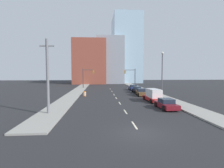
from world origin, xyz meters
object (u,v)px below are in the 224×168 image
object	(u,v)px
sedan_black	(137,90)
sedan_maroon	(166,104)
traffic_barrel	(85,94)
sedan_brown	(142,92)
traffic_signal_left	(86,76)
sedan_blue	(133,88)
utility_pole_left_near	(48,76)
traffic_signal_right	(132,76)
box_truck_red	(153,95)
street_lamp	(162,71)

from	to	relation	value
sedan_black	sedan_maroon	bearing A→B (deg)	-88.61
traffic_barrel	sedan_brown	xyz separation A→B (m)	(11.88, -0.09, 0.21)
traffic_signal_left	sedan_maroon	bearing A→B (deg)	-68.08
traffic_signal_left	sedan_blue	world-z (taller)	traffic_signal_left
utility_pole_left_near	sedan_maroon	size ratio (longest dim) A/B	1.93
traffic_signal_right	box_truck_red	size ratio (longest dim) A/B	1.02
traffic_signal_left	utility_pole_left_near	xyz separation A→B (m)	(-1.80, -34.35, 0.56)
sedan_brown	utility_pole_left_near	bearing A→B (deg)	-130.32
box_truck_red	utility_pole_left_near	bearing A→B (deg)	-152.95
box_truck_red	sedan_black	xyz separation A→B (m)	(-0.00, 12.65, -0.30)
sedan_maroon	traffic_signal_right	bearing A→B (deg)	85.35
sedan_black	sedan_blue	world-z (taller)	sedan_black
utility_pole_left_near	box_truck_red	bearing A→B (deg)	28.90
traffic_signal_right	sedan_black	bearing A→B (deg)	-95.57
traffic_barrel	street_lamp	world-z (taller)	street_lamp
traffic_signal_right	street_lamp	world-z (taller)	street_lamp
traffic_barrel	sedan_black	world-z (taller)	sedan_black
sedan_brown	traffic_barrel	bearing A→B (deg)	-177.32
traffic_signal_right	sedan_maroon	xyz separation A→B (m)	(-1.45, -32.19, -3.23)
traffic_signal_left	sedan_black	size ratio (longest dim) A/B	1.35
sedan_maroon	sedan_brown	world-z (taller)	sedan_brown
traffic_signal_left	sedan_black	world-z (taller)	traffic_signal_left
sedan_brown	traffic_signal_left	bearing A→B (deg)	127.57
sedan_blue	traffic_signal_right	bearing A→B (deg)	83.26
traffic_signal_left	traffic_signal_right	bearing A→B (deg)	0.00
sedan_blue	traffic_barrel	bearing A→B (deg)	-136.09
traffic_signal_left	sedan_maroon	xyz separation A→B (m)	(12.95, -32.19, -3.23)
street_lamp	sedan_maroon	world-z (taller)	street_lamp
sedan_maroon	sedan_blue	bearing A→B (deg)	86.97
sedan_blue	sedan_maroon	bearing A→B (deg)	-89.71
utility_pole_left_near	traffic_signal_left	bearing A→B (deg)	87.00
utility_pole_left_near	sedan_black	size ratio (longest dim) A/B	1.92
traffic_barrel	street_lamp	distance (m)	16.17
sedan_maroon	sedan_brown	xyz separation A→B (m)	(-0.05, 13.38, 0.05)
street_lamp	sedan_maroon	size ratio (longest dim) A/B	1.99
traffic_signal_left	sedan_brown	bearing A→B (deg)	-55.54
utility_pole_left_near	sedan_blue	distance (m)	31.20
traffic_signal_left	traffic_signal_right	distance (m)	14.40
traffic_signal_left	traffic_signal_right	world-z (taller)	same
traffic_signal_right	sedan_maroon	bearing A→B (deg)	-92.57
sedan_maroon	sedan_black	size ratio (longest dim) A/B	0.99
traffic_barrel	sedan_blue	world-z (taller)	sedan_blue
traffic_barrel	sedan_maroon	size ratio (longest dim) A/B	0.21
utility_pole_left_near	street_lamp	distance (m)	22.35
traffic_signal_left	box_truck_red	bearing A→B (deg)	-63.39
sedan_brown	sedan_blue	world-z (taller)	sedan_brown
traffic_signal_left	traffic_barrel	size ratio (longest dim) A/B	6.38
sedan_brown	sedan_black	xyz separation A→B (m)	(0.18, 5.33, -0.00)
traffic_signal_left	street_lamp	world-z (taller)	street_lamp
traffic_signal_right	street_lamp	size ratio (longest dim) A/B	0.68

